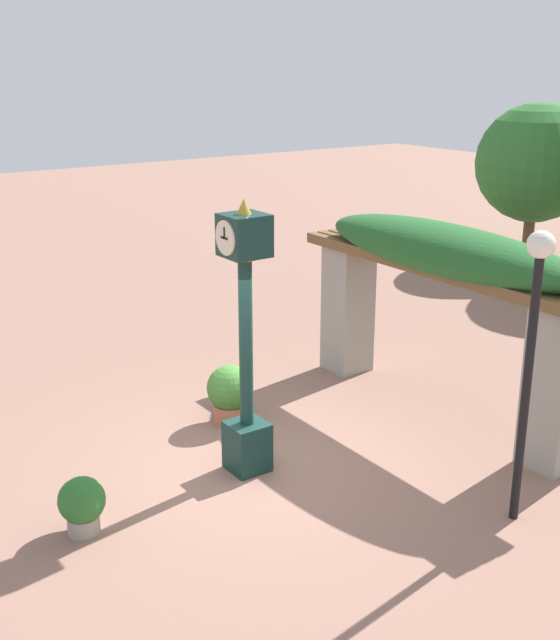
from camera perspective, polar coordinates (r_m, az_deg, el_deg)
ground_plane at (r=10.40m, az=-1.10°, el=-10.31°), size 60.00×60.00×0.00m
pedestal_clock at (r=9.66m, az=-2.44°, el=-1.91°), size 0.49×0.54×3.44m
pergola at (r=11.48m, az=11.47°, el=3.01°), size 5.32×1.24×2.78m
potted_plant_near_left at (r=11.38m, az=-3.59°, el=-5.18°), size 0.65×0.65×0.86m
potted_plant_near_right at (r=9.16m, az=-13.90°, el=-12.57°), size 0.52×0.52×0.66m
lamp_post at (r=8.78m, az=17.52°, el=-0.58°), size 0.29×0.29×3.30m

